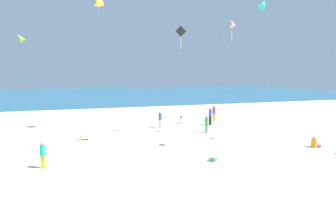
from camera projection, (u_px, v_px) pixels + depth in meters
ground_plane at (162, 131)px, 22.75m from camera, size 120.00×120.00×0.00m
ocean_water at (109, 93)px, 67.28m from camera, size 120.00×60.00×0.05m
beach_chair_far_right at (84, 137)px, 19.49m from camera, size 0.69×0.51×0.53m
cooler_box at (213, 158)px, 14.77m from camera, size 0.54×0.53×0.27m
person_0 at (214, 112)px, 27.37m from camera, size 0.42×0.42×1.57m
person_1 at (160, 118)px, 23.69m from camera, size 0.40×0.40×1.49m
person_2 at (181, 121)px, 25.97m from camera, size 0.57×0.70×0.79m
person_4 at (207, 123)px, 21.88m from camera, size 0.39×0.39×1.42m
person_5 at (43, 153)px, 13.51m from camera, size 0.36×0.36×1.37m
person_6 at (315, 143)px, 17.49m from camera, size 0.65×0.42×0.76m
person_7 at (210, 115)px, 25.13m from camera, size 0.42×0.42×1.58m
kite_lime at (20, 38)px, 33.11m from camera, size 1.29×0.94×1.98m
kite_pink at (232, 23)px, 19.93m from camera, size 0.60×0.67×1.67m
kite_magenta at (221, 36)px, 39.83m from camera, size 0.65×0.64×1.13m
kite_teal at (263, 4)px, 15.52m from camera, size 0.82×0.70×1.13m
kite_black at (181, 32)px, 20.38m from camera, size 0.83×0.13×1.75m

